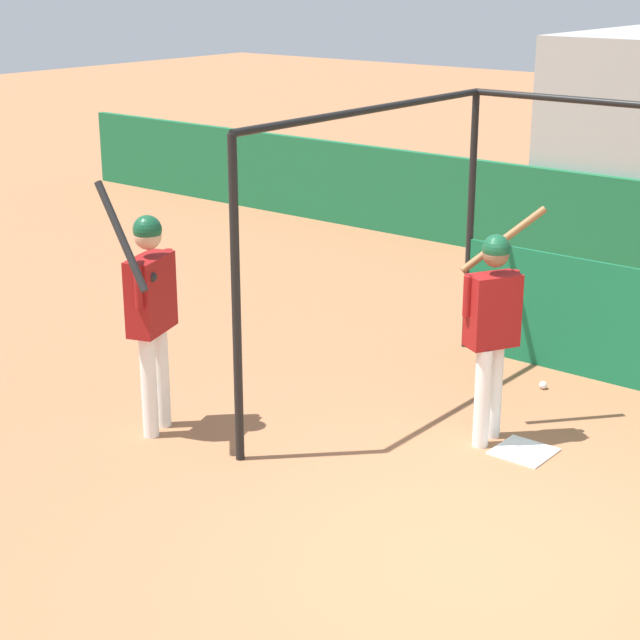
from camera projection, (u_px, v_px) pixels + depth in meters
ground_plane at (478, 558)px, 7.06m from camera, size 60.00×60.00×0.00m
batting_cage at (606, 284)px, 9.10m from camera, size 3.55×3.45×2.61m
home_plate at (524, 451)px, 8.58m from camera, size 0.44×0.44×0.02m
player_batter at (493, 320)px, 8.47m from camera, size 0.58×0.88×1.88m
player_waiting at (151, 302)px, 8.62m from camera, size 0.59×0.73×2.17m
baseball at (543, 385)px, 9.86m from camera, size 0.07×0.07×0.07m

